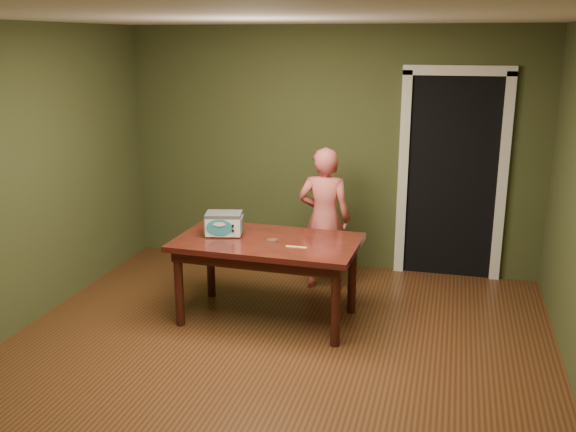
{
  "coord_description": "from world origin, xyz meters",
  "views": [
    {
      "loc": [
        1.31,
        -4.24,
        2.45
      ],
      "look_at": [
        -0.07,
        1.0,
        0.95
      ],
      "focal_mm": 40.0,
      "sensor_mm": 36.0,
      "label": 1
    }
  ],
  "objects": [
    {
      "name": "floor",
      "position": [
        0.0,
        0.0,
        0.0
      ],
      "size": [
        5.0,
        5.0,
        0.0
      ],
      "primitive_type": "plane",
      "color": "brown",
      "rests_on": "ground"
    },
    {
      "name": "room_shell",
      "position": [
        0.0,
        0.0,
        1.71
      ],
      "size": [
        4.52,
        5.02,
        2.61
      ],
      "color": "#3E4726",
      "rests_on": "ground"
    },
    {
      "name": "doorway",
      "position": [
        1.3,
        2.78,
        1.06
      ],
      "size": [
        1.1,
        0.66,
        2.25
      ],
      "color": "black",
      "rests_on": "ground"
    },
    {
      "name": "dining_table",
      "position": [
        -0.23,
        0.9,
        0.65
      ],
      "size": [
        1.63,
        0.95,
        0.75
      ],
      "rotation": [
        0.0,
        0.0,
        -0.03
      ],
      "color": "#34100B",
      "rests_on": "floor"
    },
    {
      "name": "toy_oven",
      "position": [
        -0.64,
        0.93,
        0.86
      ],
      "size": [
        0.37,
        0.29,
        0.21
      ],
      "rotation": [
        0.0,
        0.0,
        0.23
      ],
      "color": "#4C4F54",
      "rests_on": "dining_table"
    },
    {
      "name": "baking_pan",
      "position": [
        -0.17,
        0.85,
        0.76
      ],
      "size": [
        0.1,
        0.1,
        0.02
      ],
      "color": "silver",
      "rests_on": "dining_table"
    },
    {
      "name": "spatula",
      "position": [
        0.07,
        0.75,
        0.75
      ],
      "size": [
        0.18,
        0.03,
        0.01
      ],
      "primitive_type": "cube",
      "rotation": [
        0.0,
        0.0,
        -0.01
      ],
      "color": "#F3E869",
      "rests_on": "dining_table"
    },
    {
      "name": "child",
      "position": [
        0.1,
        1.79,
        0.72
      ],
      "size": [
        0.55,
        0.39,
        1.44
      ],
      "primitive_type": "imported",
      "rotation": [
        0.0,
        0.0,
        3.22
      ],
      "color": "#DA5E5A",
      "rests_on": "floor"
    }
  ]
}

